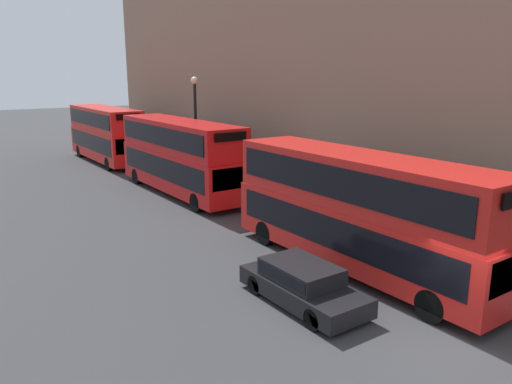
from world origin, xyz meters
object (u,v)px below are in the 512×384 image
(bus_leading, at_px, (358,207))
(bus_second_in_queue, at_px, (180,154))
(car_dark_sedan, at_px, (302,282))
(bus_third_in_queue, at_px, (106,132))

(bus_leading, bearing_deg, bus_second_in_queue, 90.00)
(bus_leading, relative_size, car_dark_sedan, 2.57)
(bus_second_in_queue, bearing_deg, car_dark_sedan, -102.63)
(bus_second_in_queue, bearing_deg, bus_leading, -90.00)
(bus_leading, xyz_separation_m, bus_third_in_queue, (-0.00, 27.27, 0.05))
(bus_leading, distance_m, car_dark_sedan, 3.91)
(bus_leading, xyz_separation_m, car_dark_sedan, (-3.40, -1.03, -1.64))
(bus_leading, height_order, bus_third_in_queue, bus_third_in_queue)
(bus_leading, relative_size, bus_second_in_queue, 1.00)
(bus_second_in_queue, relative_size, bus_third_in_queue, 1.07)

